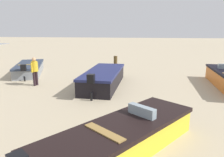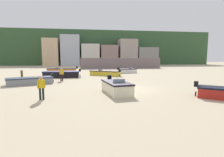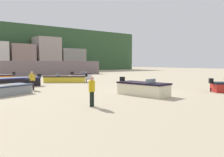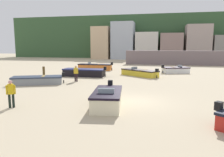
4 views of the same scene
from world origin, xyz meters
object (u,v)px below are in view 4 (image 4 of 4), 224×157
at_px(boat_cream_0, 107,98).
at_px(mooring_post_near_water, 44,71).
at_px(boat_orange_7, 95,67).
at_px(beach_walker_foreground, 11,92).
at_px(boat_white_6, 175,70).
at_px(beach_walker_distant, 76,72).
at_px(boat_yellow_4, 140,73).
at_px(boat_grey_3, 38,80).
at_px(boat_black_5, 84,72).

height_order(boat_cream_0, mooring_post_near_water, boat_cream_0).
distance_m(boat_orange_7, beach_walker_foreground, 20.50).
height_order(boat_white_6, mooring_post_near_water, boat_white_6).
relative_size(boat_orange_7, beach_walker_distant, 3.31).
bearing_deg(beach_walker_foreground, boat_orange_7, 64.29).
bearing_deg(boat_yellow_4, boat_grey_3, 167.31).
bearing_deg(beach_walker_distant, mooring_post_near_water, -21.24).
relative_size(boat_black_5, beach_walker_foreground, 3.22).
bearing_deg(beach_walker_distant, beach_walker_foreground, 101.36).
bearing_deg(boat_orange_7, boat_white_6, -93.72).
relative_size(boat_grey_3, boat_white_6, 1.28).
relative_size(boat_yellow_4, beach_walker_foreground, 2.99).
bearing_deg(boat_cream_0, beach_walker_distant, -65.22).
bearing_deg(mooring_post_near_water, boat_cream_0, -47.51).
xyz_separation_m(boat_grey_3, boat_orange_7, (1.79, 12.89, 0.09)).
relative_size(boat_grey_3, boat_black_5, 0.93).
height_order(boat_grey_3, boat_white_6, boat_white_6).
xyz_separation_m(boat_black_5, beach_walker_distant, (0.49, -3.88, 0.50)).
distance_m(boat_cream_0, mooring_post_near_water, 16.28).
relative_size(boat_orange_7, beach_walker_foreground, 3.31).
xyz_separation_m(boat_black_5, boat_orange_7, (-0.74, 6.89, 0.01)).
distance_m(boat_cream_0, boat_black_5, 13.36).
bearing_deg(beach_walker_foreground, boat_white_6, 32.56).
bearing_deg(boat_cream_0, beach_walker_foreground, 7.77).
bearing_deg(boat_yellow_4, beach_walker_foreground, -165.23).
relative_size(boat_grey_3, beach_walker_distant, 3.00).
bearing_deg(boat_yellow_4, boat_cream_0, -146.44).
xyz_separation_m(boat_white_6, beach_walker_distant, (-10.40, -9.57, 0.54)).
height_order(boat_cream_0, boat_orange_7, boat_cream_0).
bearing_deg(boat_orange_7, mooring_post_near_water, 149.10).
relative_size(boat_white_6, boat_orange_7, 0.71).
xyz_separation_m(boat_white_6, mooring_post_near_water, (-16.16, -5.75, 0.12)).
xyz_separation_m(boat_cream_0, mooring_post_near_water, (-11.00, 12.00, 0.05)).
height_order(boat_black_5, beach_walker_distant, beach_walker_distant).
relative_size(boat_cream_0, boat_black_5, 0.80).
bearing_deg(boat_white_6, mooring_post_near_water, -89.87).
relative_size(boat_black_5, boat_white_6, 1.38).
bearing_deg(boat_white_6, beach_walker_distant, -66.83).
distance_m(boat_yellow_4, beach_walker_foreground, 16.49).
bearing_deg(mooring_post_near_water, boat_yellow_4, 8.78).
xyz_separation_m(boat_orange_7, beach_walker_distant, (1.23, -10.77, 0.49)).
distance_m(boat_grey_3, boat_black_5, 6.52).
bearing_deg(boat_black_5, boat_yellow_4, -73.78).
distance_m(boat_grey_3, beach_walker_distant, 3.74).
height_order(boat_white_6, beach_walker_foreground, beach_walker_foreground).
xyz_separation_m(boat_grey_3, boat_black_5, (2.53, 6.00, 0.08)).
bearing_deg(beach_walker_foreground, beach_walker_distant, 60.36).
bearing_deg(boat_white_6, boat_cream_0, -35.67).
xyz_separation_m(boat_grey_3, beach_walker_foreground, (2.87, -7.57, 0.58)).
height_order(boat_cream_0, boat_grey_3, boat_cream_0).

